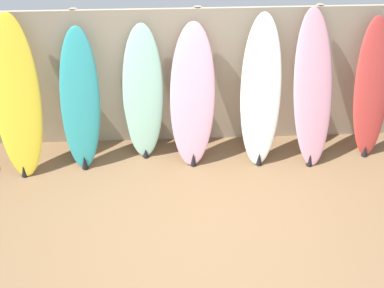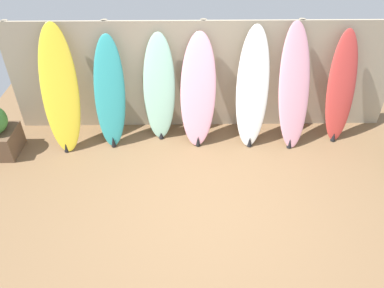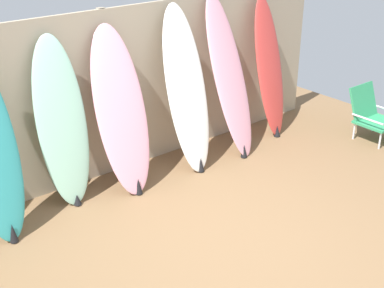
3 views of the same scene
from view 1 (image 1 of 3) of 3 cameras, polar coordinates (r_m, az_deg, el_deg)
name	(u,v)px [view 1 (image 1 of 3)]	position (r m, az deg, el deg)	size (l,w,h in m)	color
ground	(208,245)	(5.64, 1.68, -10.67)	(7.68, 7.68, 0.00)	brown
fence_back	(197,77)	(6.73, 0.58, 7.12)	(6.08, 0.11, 1.80)	tan
surfboard_yellow_0	(17,98)	(6.57, -18.20, 4.69)	(0.63, 0.79, 1.85)	yellow
surfboard_teal_1	(80,101)	(6.50, -11.86, 4.56)	(0.50, 0.60, 1.68)	teal
surfboard_seafoam_2	(143,94)	(6.53, -5.26, 5.38)	(0.53, 0.44, 1.68)	#9ED6BC
surfboard_pink_3	(192,97)	(6.43, 0.05, 5.06)	(0.60, 0.67, 1.69)	pink
surfboard_white_4	(261,92)	(6.46, 7.35, 5.47)	(0.53, 0.64, 1.80)	white
surfboard_pink_5	(313,90)	(6.58, 12.76, 5.61)	(0.55, 0.74, 1.84)	pink
surfboard_red_6	(372,89)	(6.90, 18.61, 5.53)	(0.48, 0.51, 1.73)	#D13D38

